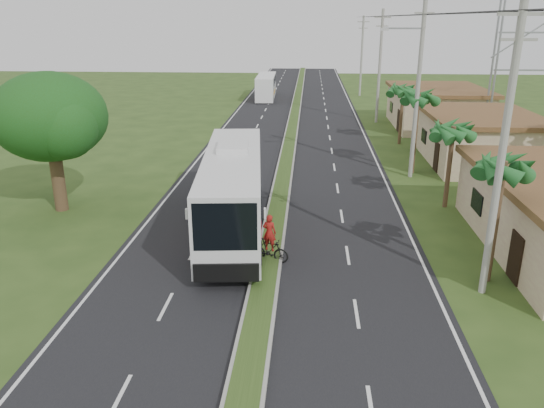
{
  "coord_description": "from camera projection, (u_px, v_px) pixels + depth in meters",
  "views": [
    {
      "loc": [
        1.64,
        -16.88,
        10.04
      ],
      "look_at": [
        -0.03,
        6.63,
        1.8
      ],
      "focal_mm": 35.0,
      "sensor_mm": 36.0,
      "label": 1
    }
  ],
  "objects": [
    {
      "name": "palm_verge_a",
      "position": [
        504.0,
        168.0,
        19.98
      ],
      "size": [
        2.4,
        2.4,
        5.45
      ],
      "color": "#473321",
      "rests_on": "ground"
    },
    {
      "name": "utility_pole_c",
      "position": [
        380.0,
        66.0,
        52.66
      ],
      "size": [
        1.6,
        0.28,
        11.0
      ],
      "color": "gray",
      "rests_on": "ground"
    },
    {
      "name": "utility_pole_a",
      "position": [
        503.0,
        150.0,
        18.76
      ],
      "size": [
        1.6,
        0.28,
        11.0
      ],
      "color": "gray",
      "rests_on": "ground"
    },
    {
      "name": "ground",
      "position": [
        260.0,
        310.0,
        19.32
      ],
      "size": [
        180.0,
        180.0,
        0.0
      ],
      "primitive_type": "plane",
      "color": "#2B4318",
      "rests_on": "ground"
    },
    {
      "name": "motorcyclist",
      "position": [
        269.0,
        245.0,
        22.94
      ],
      "size": [
        1.82,
        0.96,
        2.2
      ],
      "rotation": [
        0.0,
        0.0,
        -0.28
      ],
      "color": "black",
      "rests_on": "ground"
    },
    {
      "name": "shade_tree",
      "position": [
        48.0,
        120.0,
        27.9
      ],
      "size": [
        6.3,
        6.0,
        7.54
      ],
      "color": "#473321",
      "rests_on": "ground"
    },
    {
      "name": "coach_bus_main",
      "position": [
        233.0,
        186.0,
        26.0
      ],
      "size": [
        3.91,
        13.11,
        4.17
      ],
      "rotation": [
        0.0,
        0.0,
        0.1
      ],
      "color": "silver",
      "rests_on": "ground"
    },
    {
      "name": "coach_bus_far",
      "position": [
        266.0,
        85.0,
        70.34
      ],
      "size": [
        2.59,
        10.52,
        3.05
      ],
      "rotation": [
        0.0,
        0.0,
        0.03
      ],
      "color": "white",
      "rests_on": "ground"
    },
    {
      "name": "palm_verge_c",
      "position": [
        419.0,
        98.0,
        34.93
      ],
      "size": [
        2.4,
        2.4,
        5.85
      ],
      "color": "#473321",
      "rests_on": "ground"
    },
    {
      "name": "shop_mid",
      "position": [
        479.0,
        138.0,
        38.49
      ],
      "size": [
        7.6,
        10.6,
        3.67
      ],
      "color": "tan",
      "rests_on": "ground"
    },
    {
      "name": "utility_pole_b",
      "position": [
        418.0,
        82.0,
        33.64
      ],
      "size": [
        3.2,
        0.28,
        12.0
      ],
      "color": "gray",
      "rests_on": "ground"
    },
    {
      "name": "utility_pole_d",
      "position": [
        362.0,
        55.0,
        71.57
      ],
      "size": [
        1.6,
        0.28,
        10.5
      ],
      "color": "gray",
      "rests_on": "ground"
    },
    {
      "name": "shop_far",
      "position": [
        437.0,
        107.0,
        51.64
      ],
      "size": [
        8.6,
        11.6,
        3.82
      ],
      "color": "tan",
      "rests_on": "ground"
    },
    {
      "name": "road_asphalt",
      "position": [
        285.0,
        166.0,
        38.15
      ],
      "size": [
        14.0,
        160.0,
        0.02
      ],
      "primitive_type": "cube",
      "color": "black",
      "rests_on": "ground"
    },
    {
      "name": "palm_verge_b",
      "position": [
        453.0,
        131.0,
        28.55
      ],
      "size": [
        2.4,
        2.4,
        5.05
      ],
      "color": "#473321",
      "rests_on": "ground"
    },
    {
      "name": "lane_edge_right",
      "position": [
        379.0,
        168.0,
        37.7
      ],
      "size": [
        0.12,
        160.0,
        0.01
      ],
      "primitive_type": "cube",
      "color": "silver",
      "rests_on": "ground"
    },
    {
      "name": "median_strip",
      "position": [
        285.0,
        165.0,
        38.12
      ],
      "size": [
        1.2,
        160.0,
        0.18
      ],
      "color": "gray",
      "rests_on": "ground"
    },
    {
      "name": "lane_edge_left",
      "position": [
        194.0,
        165.0,
        38.6
      ],
      "size": [
        0.12,
        160.0,
        0.01
      ],
      "primitive_type": "cube",
      "color": "silver",
      "rests_on": "ground"
    },
    {
      "name": "palm_verge_d",
      "position": [
        403.0,
        90.0,
        43.56
      ],
      "size": [
        2.4,
        2.4,
        5.25
      ],
      "color": "#473321",
      "rests_on": "ground"
    }
  ]
}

